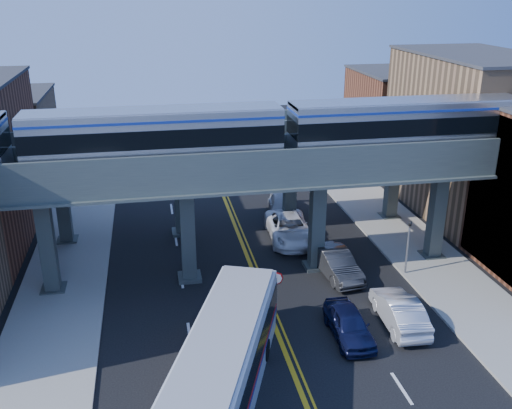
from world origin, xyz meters
TOP-DOWN VIEW (x-y plane):
  - ground at (0.00, 0.00)m, footprint 120.00×120.00m
  - sidewalk_west at (-11.50, 10.00)m, footprint 5.00×70.00m
  - sidewalk_east at (11.50, 10.00)m, footprint 5.00×70.00m
  - building_west_c at (-18.50, 29.00)m, footprint 8.00×10.00m
  - building_east_b at (18.50, 16.00)m, footprint 8.00×14.00m
  - building_east_c at (18.50, 29.00)m, footprint 8.00×10.00m
  - elevated_viaduct_near at (0.00, 8.00)m, footprint 52.00×3.60m
  - elevated_viaduct_far at (0.00, 15.00)m, footprint 52.00×3.60m
  - transit_train at (-5.55, 8.00)m, footprint 43.77×2.74m
  - stop_sign at (0.30, 3.00)m, footprint 0.76×0.09m
  - traffic_signal at (9.20, 6.00)m, footprint 0.15×0.18m
  - transit_bus at (-3.59, -3.70)m, footprint 7.30×13.15m
  - car_lane_a at (3.50, 0.29)m, footprint 1.84×4.46m
  - car_lane_b at (4.94, 6.77)m, footprint 2.28×5.16m
  - car_lane_c at (3.39, 12.50)m, footprint 3.20×6.31m
  - car_lane_d at (4.00, 17.19)m, footprint 2.68×5.24m
  - car_parked_curb at (6.50, 0.92)m, footprint 2.01×5.06m

SIDE VIEW (x-z plane):
  - ground at x=0.00m, z-range 0.00..0.00m
  - sidewalk_west at x=-11.50m, z-range 0.00..0.16m
  - sidewalk_east at x=11.50m, z-range 0.00..0.16m
  - car_lane_d at x=4.00m, z-range 0.00..1.45m
  - car_lane_a at x=3.50m, z-range 0.00..1.51m
  - car_parked_curb at x=6.50m, z-range 0.00..1.64m
  - car_lane_b at x=4.94m, z-range 0.00..1.65m
  - car_lane_c at x=3.39m, z-range 0.00..1.71m
  - transit_bus at x=-3.59m, z-range 0.05..3.39m
  - stop_sign at x=0.30m, z-range 0.44..3.07m
  - traffic_signal at x=9.20m, z-range 0.25..4.35m
  - building_west_c at x=-18.50m, z-range 0.00..8.00m
  - building_east_c at x=18.50m, z-range 0.00..9.00m
  - building_east_b at x=18.50m, z-range 0.00..12.00m
  - elevated_viaduct_near at x=0.00m, z-range 2.77..10.17m
  - elevated_viaduct_far at x=0.00m, z-range 2.77..10.17m
  - transit_train at x=-5.55m, z-range 7.53..10.72m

